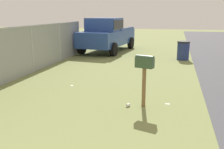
% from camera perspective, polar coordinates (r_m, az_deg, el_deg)
% --- Properties ---
extents(mailbox, '(0.33, 0.50, 1.35)m').
position_cam_1_polar(mailbox, '(6.60, 7.16, 1.85)').
color(mailbox, brown).
rests_on(mailbox, ground).
extents(pickup_truck, '(5.36, 2.73, 2.09)m').
position_cam_1_polar(pickup_truck, '(16.39, -1.11, 8.91)').
color(pickup_truck, '#284793').
rests_on(pickup_truck, ground).
extents(trash_bin, '(0.64, 0.64, 0.96)m').
position_cam_1_polar(trash_bin, '(13.99, 15.37, 5.11)').
color(trash_bin, navy).
rests_on(trash_bin, ground).
extents(fence_section, '(13.07, 0.07, 1.91)m').
position_cam_1_polar(fence_section, '(9.94, -20.98, 4.63)').
color(fence_section, '#9EA3A8').
rests_on(fence_section, ground).
extents(litter_wrapper_by_mailbox, '(0.15, 0.13, 0.01)m').
position_cam_1_polar(litter_wrapper_by_mailbox, '(8.84, -8.80, -2.39)').
color(litter_wrapper_by_mailbox, silver).
rests_on(litter_wrapper_by_mailbox, ground).
extents(litter_wrapper_midfield_a, '(0.08, 0.12, 0.01)m').
position_cam_1_polar(litter_wrapper_midfield_a, '(7.16, 12.09, -6.32)').
color(litter_wrapper_midfield_a, silver).
rests_on(litter_wrapper_midfield_a, ground).
extents(litter_cup_near_hydrant, '(0.13, 0.12, 0.08)m').
position_cam_1_polar(litter_cup_near_hydrant, '(6.82, 3.55, -6.72)').
color(litter_cup_near_hydrant, white).
rests_on(litter_cup_near_hydrant, ground).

